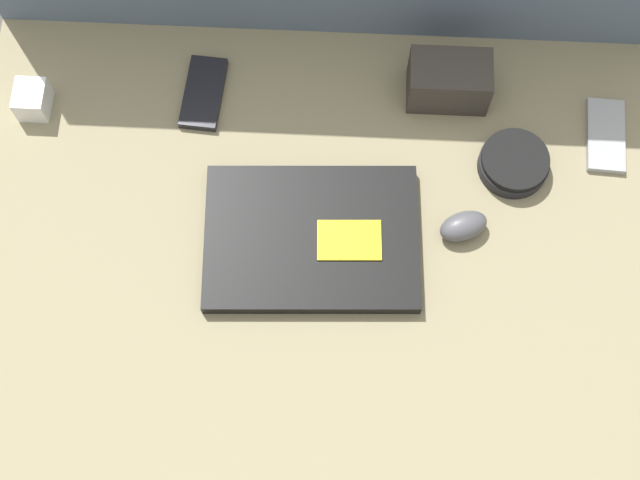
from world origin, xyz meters
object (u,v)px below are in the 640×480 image
at_px(phone_black, 204,93).
at_px(speaker_puck, 514,163).
at_px(laptop, 312,238).
at_px(phone_silver, 606,136).
at_px(camera_pouch, 449,81).
at_px(charger_brick, 32,100).
at_px(computer_mouse, 463,226).

bearing_deg(phone_black, speaker_puck, -7.83).
distance_m(laptop, speaker_puck, 0.32).
relative_size(laptop, speaker_puck, 3.03).
bearing_deg(phone_black, laptop, -48.19).
bearing_deg(phone_silver, camera_pouch, 168.22).
distance_m(speaker_puck, charger_brick, 0.72).
height_order(computer_mouse, phone_black, computer_mouse).
bearing_deg(laptop, camera_pouch, 49.81).
relative_size(phone_silver, phone_black, 0.97).
relative_size(phone_black, camera_pouch, 1.03).
xyz_separation_m(laptop, camera_pouch, (0.19, 0.25, 0.03)).
height_order(phone_silver, phone_black, phone_black).
height_order(phone_silver, charger_brick, charger_brick).
height_order(camera_pouch, charger_brick, camera_pouch).
height_order(computer_mouse, charger_brick, charger_brick).
bearing_deg(speaker_puck, charger_brick, 174.63).
relative_size(computer_mouse, phone_black, 0.65).
bearing_deg(charger_brick, camera_pouch, 4.82).
relative_size(phone_silver, charger_brick, 2.27).
distance_m(speaker_puck, phone_silver, 0.15).
distance_m(laptop, phone_silver, 0.47).
distance_m(laptop, computer_mouse, 0.22).
xyz_separation_m(computer_mouse, phone_silver, (0.22, 0.16, -0.01)).
relative_size(computer_mouse, speaker_puck, 0.78).
bearing_deg(speaker_puck, computer_mouse, -125.88).
bearing_deg(phone_silver, computer_mouse, -140.24).
bearing_deg(laptop, charger_brick, 152.64).
xyz_separation_m(laptop, speaker_puck, (0.29, 0.13, 0.00)).
bearing_deg(computer_mouse, camera_pouch, 73.62).
xyz_separation_m(computer_mouse, camera_pouch, (-0.02, 0.22, 0.02)).
height_order(laptop, speaker_puck, speaker_puck).
distance_m(phone_silver, phone_black, 0.61).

